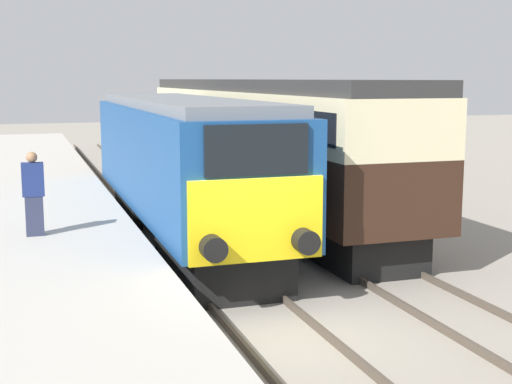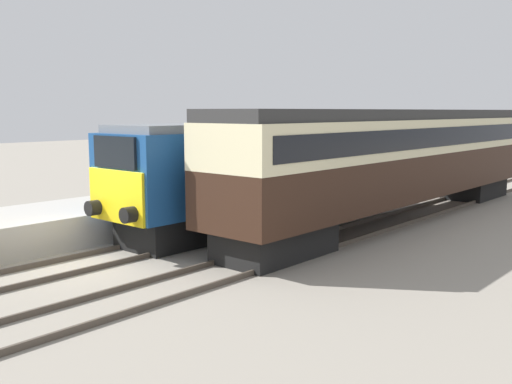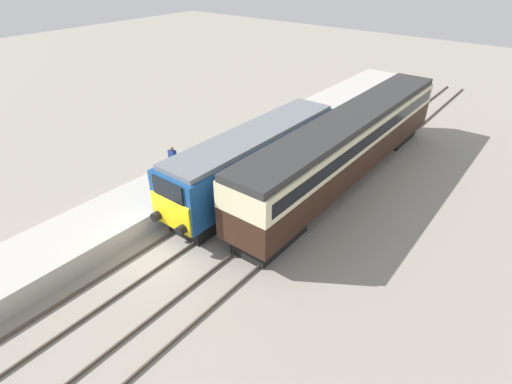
# 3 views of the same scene
# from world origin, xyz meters

# --- Properties ---
(ground_plane) EXTENTS (120.00, 120.00, 0.00)m
(ground_plane) POSITION_xyz_m (0.00, 0.00, 0.00)
(ground_plane) COLOR gray
(platform_left) EXTENTS (3.50, 50.00, 1.01)m
(platform_left) POSITION_xyz_m (-3.30, 8.00, 0.50)
(platform_left) COLOR #B7B2A8
(platform_left) RESTS_ON ground_plane
(rails_near_track) EXTENTS (1.51, 60.00, 0.14)m
(rails_near_track) POSITION_xyz_m (0.00, 5.00, 0.07)
(rails_near_track) COLOR #4C4238
(rails_near_track) RESTS_ON ground_plane
(rails_far_track) EXTENTS (1.50, 60.00, 0.14)m
(rails_far_track) POSITION_xyz_m (3.40, 5.00, 0.07)
(rails_far_track) COLOR #4C4238
(rails_far_track) RESTS_ON ground_plane
(locomotive) EXTENTS (2.70, 12.74, 3.73)m
(locomotive) POSITION_xyz_m (0.00, 7.05, 2.06)
(locomotive) COLOR black
(locomotive) RESTS_ON ground_plane
(passenger_carriage) EXTENTS (2.75, 19.57, 4.19)m
(passenger_carriage) POSITION_xyz_m (3.40, 11.44, 2.54)
(passenger_carriage) COLOR black
(passenger_carriage) RESTS_ON ground_plane
(person_on_platform) EXTENTS (0.44, 0.26, 1.74)m
(person_on_platform) POSITION_xyz_m (-3.69, 4.33, 1.87)
(person_on_platform) COLOR #2D334C
(person_on_platform) RESTS_ON platform_left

